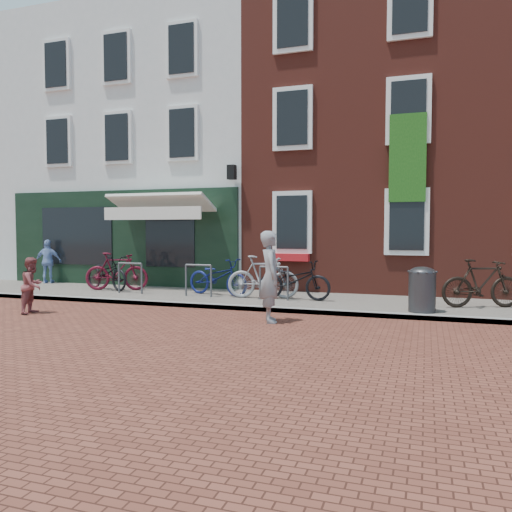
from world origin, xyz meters
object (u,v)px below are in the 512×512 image
(cafe_person, at_px, (48,261))
(bicycle_3, at_px, (263,277))
(bicycle_0, at_px, (107,273))
(bicycle_1, at_px, (117,271))
(woman, at_px, (270,276))
(bicycle_5, at_px, (482,283))
(bicycle_2, at_px, (218,277))
(bicycle_4, at_px, (294,280))
(litter_bin, at_px, (422,287))
(boy, at_px, (33,285))

(cafe_person, height_order, bicycle_3, cafe_person)
(bicycle_0, height_order, bicycle_3, bicycle_3)
(bicycle_0, height_order, bicycle_1, bicycle_1)
(woman, bearing_deg, bicycle_5, -81.60)
(woman, xyz_separation_m, bicycle_2, (-2.25, 2.69, -0.31))
(bicycle_4, bearing_deg, bicycle_2, 89.41)
(litter_bin, relative_size, boy, 0.83)
(woman, bearing_deg, boy, 72.90)
(cafe_person, height_order, bicycle_4, cafe_person)
(litter_bin, height_order, bicycle_3, bicycle_3)
(litter_bin, xyz_separation_m, boy, (-7.95, -2.22, -0.01))
(woman, bearing_deg, bicycle_1, 38.38)
(cafe_person, height_order, bicycle_5, cafe_person)
(bicycle_3, bearing_deg, bicycle_4, -100.13)
(woman, height_order, bicycle_0, woman)
(bicycle_2, bearing_deg, boy, 152.76)
(bicycle_1, bearing_deg, bicycle_3, -111.04)
(bicycle_1, xyz_separation_m, bicycle_3, (4.39, -0.25, 0.00))
(cafe_person, distance_m, bicycle_4, 8.42)
(cafe_person, xyz_separation_m, bicycle_4, (8.34, -1.17, -0.21))
(cafe_person, height_order, bicycle_0, cafe_person)
(boy, bearing_deg, bicycle_4, -67.68)
(bicycle_2, bearing_deg, bicycle_4, -80.68)
(litter_bin, distance_m, woman, 3.22)
(bicycle_3, distance_m, bicycle_5, 4.98)
(litter_bin, distance_m, cafe_person, 11.50)
(bicycle_0, distance_m, bicycle_3, 4.75)
(bicycle_2, xyz_separation_m, bicycle_4, (2.08, -0.16, 0.00))
(litter_bin, bearing_deg, bicycle_2, 167.39)
(litter_bin, distance_m, bicycle_1, 8.23)
(bicycle_2, xyz_separation_m, bicycle_3, (1.29, -0.19, 0.05))
(woman, xyz_separation_m, bicycle_0, (-5.70, 2.79, -0.31))
(bicycle_1, bearing_deg, bicycle_2, -108.96)
(bicycle_1, bearing_deg, bicycle_0, 66.67)
(bicycle_1, relative_size, bicycle_2, 0.97)
(bicycle_1, xyz_separation_m, bicycle_4, (5.18, -0.23, -0.05))
(litter_bin, bearing_deg, bicycle_1, 171.65)
(boy, xyz_separation_m, cafe_person, (-3.35, 4.35, 0.19))
(bicycle_1, bearing_deg, woman, -135.03)
(cafe_person, relative_size, bicycle_4, 0.76)
(bicycle_2, bearing_deg, litter_bin, -88.88)
(boy, distance_m, cafe_person, 5.50)
(bicycle_1, xyz_separation_m, bicycle_2, (3.10, -0.07, -0.05))
(woman, relative_size, bicycle_1, 1.01)
(litter_bin, relative_size, bicycle_4, 0.55)
(bicycle_4, bearing_deg, bicycle_5, -85.45)
(bicycle_1, height_order, bicycle_2, bicycle_1)
(bicycle_1, distance_m, bicycle_2, 3.10)
(boy, bearing_deg, bicycle_5, -80.82)
(litter_bin, bearing_deg, boy, -164.42)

